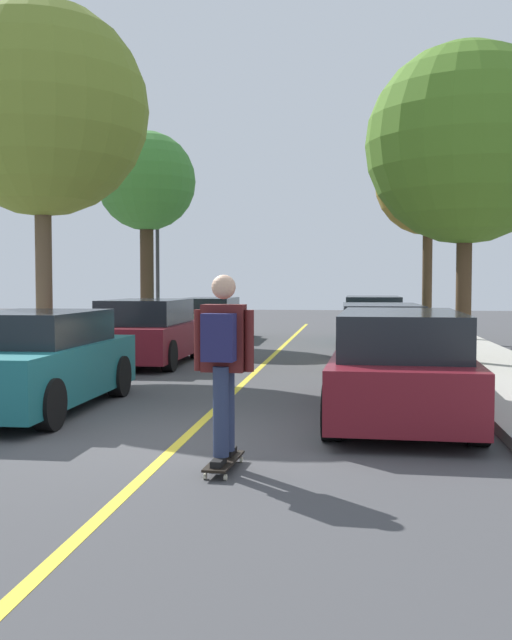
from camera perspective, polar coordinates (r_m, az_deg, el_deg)
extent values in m
plane|color=#424244|center=(8.54, -5.65, -9.19)|extent=(80.00, 80.00, 0.00)
cube|color=gold|center=(12.41, -1.48, -5.36)|extent=(0.12, 39.20, 0.01)
cube|color=#196066|center=(10.81, -16.94, -3.79)|extent=(1.77, 4.11, 0.74)
cube|color=black|center=(10.87, -16.70, -0.57)|extent=(1.55, 2.33, 0.46)
cylinder|color=black|center=(9.28, -15.71, -6.31)|extent=(0.22, 0.64, 0.64)
cylinder|color=black|center=(11.80, -10.55, -4.29)|extent=(0.22, 0.64, 0.64)
cylinder|color=black|center=(12.40, -17.82, -4.04)|extent=(0.22, 0.64, 0.64)
cube|color=maroon|center=(16.36, -8.38, -1.52)|extent=(1.76, 4.03, 0.71)
cube|color=black|center=(16.27, -8.45, 0.64)|extent=(1.55, 2.52, 0.53)
cylinder|color=black|center=(14.90, -6.73, -2.77)|extent=(0.22, 0.64, 0.64)
cylinder|color=black|center=(15.39, -12.65, -2.64)|extent=(0.22, 0.64, 0.64)
cylinder|color=black|center=(17.45, -4.62, -1.93)|extent=(0.22, 0.64, 0.64)
cylinder|color=black|center=(17.87, -9.75, -1.85)|extent=(0.22, 0.64, 0.64)
cube|color=#1E5B33|center=(23.24, -3.65, -0.24)|extent=(1.80, 4.44, 0.67)
cube|color=black|center=(23.38, -3.59, 1.16)|extent=(1.57, 2.84, 0.46)
cylinder|color=black|center=(21.64, -2.25, -0.99)|extent=(0.23, 0.64, 0.64)
cylinder|color=black|center=(21.94, -6.40, -0.95)|extent=(0.23, 0.64, 0.64)
cylinder|color=black|center=(24.61, -1.20, -0.51)|extent=(0.23, 0.64, 0.64)
cylinder|color=black|center=(24.87, -4.87, -0.49)|extent=(0.23, 0.64, 0.64)
cube|color=maroon|center=(10.03, 11.06, -4.37)|extent=(1.89, 4.75, 0.69)
cube|color=black|center=(9.82, 11.12, -0.92)|extent=(1.63, 3.21, 0.54)
cylinder|color=black|center=(11.69, 6.88, -4.33)|extent=(0.24, 0.65, 0.64)
cylinder|color=black|center=(11.73, 14.74, -4.38)|extent=(0.24, 0.65, 0.64)
cylinder|color=black|center=(8.44, 5.89, -7.12)|extent=(0.24, 0.65, 0.64)
cylinder|color=black|center=(8.50, 16.81, -7.17)|extent=(0.24, 0.65, 0.64)
cube|color=#BCAD89|center=(16.37, 9.62, -1.58)|extent=(1.93, 4.36, 0.68)
cube|color=black|center=(16.22, 9.66, 0.39)|extent=(1.68, 2.95, 0.46)
cylinder|color=black|center=(17.81, 6.56, -1.84)|extent=(0.23, 0.64, 0.64)
cylinder|color=black|center=(17.91, 12.12, -1.86)|extent=(0.23, 0.64, 0.64)
cylinder|color=black|center=(14.90, 6.60, -2.77)|extent=(0.23, 0.64, 0.64)
cylinder|color=black|center=(15.01, 13.24, -2.78)|extent=(0.23, 0.64, 0.64)
cube|color=#196066|center=(22.57, 8.99, -0.33)|extent=(1.81, 4.67, 0.69)
cube|color=black|center=(22.37, 9.02, 1.18)|extent=(1.59, 2.89, 0.50)
cylinder|color=black|center=(24.21, 6.92, -0.59)|extent=(0.22, 0.64, 0.64)
cylinder|color=black|center=(24.24, 10.87, -0.62)|extent=(0.22, 0.64, 0.64)
cylinder|color=black|center=(20.95, 6.81, -1.13)|extent=(0.22, 0.64, 0.64)
cylinder|color=black|center=(20.99, 11.38, -1.16)|extent=(0.22, 0.64, 0.64)
cylinder|color=brown|center=(15.37, -16.07, 3.73)|extent=(0.33, 0.33, 3.80)
sphere|color=olive|center=(15.75, -16.24, 15.37)|extent=(4.22, 4.22, 4.22)
cylinder|color=#3D2D1E|center=(22.47, -8.42, 3.50)|extent=(0.41, 0.41, 3.79)
sphere|color=#3D7F33|center=(22.68, -8.47, 10.57)|extent=(2.95, 2.95, 2.95)
cylinder|color=#4C3823|center=(15.95, 15.74, 2.45)|extent=(0.32, 0.32, 3.10)
sphere|color=#4C7A23|center=(16.20, 15.89, 12.94)|extent=(4.11, 4.11, 4.11)
cylinder|color=#4C3823|center=(23.36, 13.08, 3.67)|extent=(0.30, 0.30, 3.98)
sphere|color=olive|center=(23.56, 13.16, 10.35)|extent=(3.25, 3.25, 3.25)
cylinder|color=#38383D|center=(23.99, -7.61, 4.73)|extent=(0.12, 0.12, 4.85)
cube|color=#EAE5C6|center=(24.20, -7.65, 10.76)|extent=(0.36, 0.24, 0.20)
cube|color=black|center=(7.15, -2.48, -10.82)|extent=(0.27, 0.85, 0.02)
cylinder|color=beige|center=(7.51, -2.58, -10.65)|extent=(0.03, 0.06, 0.06)
cylinder|color=beige|center=(7.47, -1.14, -10.73)|extent=(0.03, 0.06, 0.06)
cylinder|color=beige|center=(6.87, -3.95, -11.95)|extent=(0.03, 0.06, 0.06)
cylinder|color=beige|center=(6.83, -2.38, -12.04)|extent=(0.03, 0.06, 0.06)
cube|color=#99999E|center=(7.48, -1.86, -10.39)|extent=(0.10, 0.05, 0.02)
cube|color=#99999E|center=(6.84, -3.17, -11.67)|extent=(0.10, 0.05, 0.02)
cube|color=black|center=(7.35, -2.08, -10.10)|extent=(0.12, 0.27, 0.06)
cube|color=black|center=(6.93, -2.92, -10.90)|extent=(0.12, 0.27, 0.06)
cylinder|color=#283351|center=(7.17, -2.26, -6.75)|extent=(0.16, 0.16, 0.84)
cylinder|color=#283351|center=(6.93, -2.73, -7.08)|extent=(0.16, 0.16, 0.84)
cube|color=#511919|center=(6.97, -2.50, -1.40)|extent=(0.41, 0.25, 0.63)
sphere|color=tan|center=(6.95, -2.51, 2.57)|extent=(0.23, 0.23, 0.23)
cylinder|color=#511919|center=(7.03, -4.45, -1.55)|extent=(0.10, 0.10, 0.58)
cylinder|color=#511919|center=(6.92, -0.53, -1.62)|extent=(0.10, 0.10, 0.58)
cube|color=#1E1E4C|center=(6.77, -2.90, -1.36)|extent=(0.31, 0.20, 0.44)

